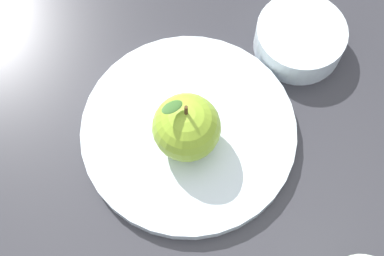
% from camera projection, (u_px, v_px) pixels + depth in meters
% --- Properties ---
extents(ground_plane, '(2.40, 2.40, 0.00)m').
position_uv_depth(ground_plane, '(185.00, 156.00, 0.61)').
color(ground_plane, '#2D2D33').
extents(dinner_plate, '(0.25, 0.25, 0.02)m').
position_uv_depth(dinner_plate, '(192.00, 131.00, 0.61)').
color(dinner_plate, silver).
rests_on(dinner_plate, ground_plane).
extents(apple, '(0.07, 0.07, 0.09)m').
position_uv_depth(apple, '(183.00, 127.00, 0.57)').
color(apple, '#8CB22D').
rests_on(apple, dinner_plate).
extents(side_bowl, '(0.11, 0.11, 0.04)m').
position_uv_depth(side_bowl, '(300.00, 37.00, 0.65)').
color(side_bowl, silver).
rests_on(side_bowl, ground_plane).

